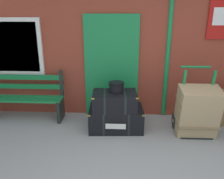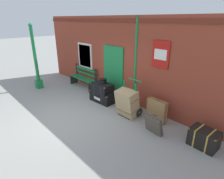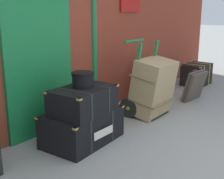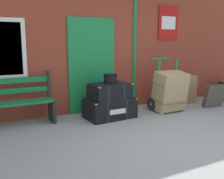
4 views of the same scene
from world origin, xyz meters
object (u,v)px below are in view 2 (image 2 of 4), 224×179
at_px(platform_bench, 83,78).
at_px(round_hatbox, 103,81).
at_px(porters_trolley, 130,107).
at_px(corner_trunk, 204,138).
at_px(large_brown_trunk, 127,103).
at_px(steamer_trunk_base, 104,96).
at_px(lamp_post, 36,65).
at_px(steamer_trunk_middle, 102,87).
at_px(suitcase_brown, 154,125).
at_px(suitcase_oxblood, 157,111).

xyz_separation_m(platform_bench, round_hatbox, (1.91, -0.38, 0.40)).
xyz_separation_m(platform_bench, porters_trolley, (3.35, -0.39, -0.17)).
bearing_deg(corner_trunk, large_brown_trunk, -174.26).
bearing_deg(steamer_trunk_base, lamp_post, -158.79).
xyz_separation_m(platform_bench, steamer_trunk_middle, (1.88, -0.41, 0.14)).
relative_size(porters_trolley, large_brown_trunk, 1.29).
height_order(platform_bench, large_brown_trunk, platform_bench).
xyz_separation_m(suitcase_brown, corner_trunk, (1.22, 0.46, -0.04)).
height_order(lamp_post, porters_trolley, lamp_post).
bearing_deg(suitcase_brown, corner_trunk, 20.56).
height_order(lamp_post, steamer_trunk_middle, lamp_post).
bearing_deg(lamp_post, platform_bench, 50.48).
xyz_separation_m(suitcase_oxblood, corner_trunk, (1.57, -0.19, -0.12)).
bearing_deg(corner_trunk, suitcase_oxblood, 172.94).
relative_size(steamer_trunk_middle, suitcase_oxblood, 1.12).
bearing_deg(corner_trunk, steamer_trunk_middle, -178.72).
bearing_deg(suitcase_oxblood, steamer_trunk_base, -174.23).
bearing_deg(platform_bench, suitcase_brown, -9.69).
distance_m(steamer_trunk_middle, round_hatbox, 0.27).
relative_size(lamp_post, porters_trolley, 2.41).
relative_size(steamer_trunk_base, corner_trunk, 1.47).
bearing_deg(steamer_trunk_middle, large_brown_trunk, -6.14).
bearing_deg(suitcase_oxblood, round_hatbox, -173.72).
height_order(platform_bench, suitcase_oxblood, platform_bench).
distance_m(suitcase_brown, corner_trunk, 1.30).
distance_m(large_brown_trunk, suitcase_oxblood, 0.98).
distance_m(steamer_trunk_base, round_hatbox, 0.64).
bearing_deg(porters_trolley, round_hatbox, 179.43).
height_order(steamer_trunk_middle, large_brown_trunk, large_brown_trunk).
relative_size(steamer_trunk_middle, corner_trunk, 1.19).
bearing_deg(lamp_post, suitcase_brown, 8.10).
distance_m(lamp_post, steamer_trunk_middle, 3.48).
relative_size(steamer_trunk_base, steamer_trunk_middle, 1.23).
relative_size(lamp_post, steamer_trunk_middle, 3.44).
xyz_separation_m(platform_bench, suitcase_brown, (4.56, -0.78, -0.16)).
relative_size(platform_bench, round_hatbox, 5.73).
bearing_deg(suitcase_brown, suitcase_oxblood, 118.18).
relative_size(steamer_trunk_middle, suitcase_brown, 1.44).
height_order(large_brown_trunk, suitcase_oxblood, large_brown_trunk).
bearing_deg(large_brown_trunk, round_hatbox, 172.60).
xyz_separation_m(steamer_trunk_middle, suitcase_brown, (2.68, -0.37, -0.30)).
bearing_deg(platform_bench, suitcase_oxblood, -1.74).
bearing_deg(steamer_trunk_base, platform_bench, 169.30).
relative_size(porters_trolley, suitcase_oxblood, 1.59).
xyz_separation_m(porters_trolley, large_brown_trunk, (-0.00, -0.17, 0.20)).
relative_size(large_brown_trunk, suitcase_brown, 1.60).
bearing_deg(steamer_trunk_middle, porters_trolley, 0.57).
xyz_separation_m(steamer_trunk_base, steamer_trunk_middle, (-0.02, -0.05, 0.37)).
bearing_deg(large_brown_trunk, steamer_trunk_base, 171.85).
bearing_deg(corner_trunk, round_hatbox, -179.13).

